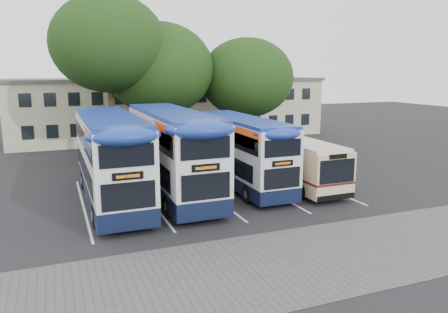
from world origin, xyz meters
name	(u,v)px	position (x,y,z in m)	size (l,w,h in m)	color
ground	(310,210)	(0.00, 0.00, 0.00)	(120.00, 120.00, 0.00)	black
paving_strip	(336,254)	(-2.00, -5.00, 0.01)	(40.00, 6.00, 0.01)	#595654
bay_lines	(208,193)	(-3.75, 5.00, 0.01)	(14.12, 11.00, 0.01)	silver
depot_building	(172,107)	(0.00, 26.99, 3.15)	(32.40, 8.40, 6.20)	#AEA98C
lamp_post	(251,91)	(6.00, 19.97, 5.08)	(0.25, 1.05, 9.06)	gray
tree_left	(109,43)	(-7.54, 16.81, 9.03)	(8.78, 8.78, 12.78)	black
tree_mid	(160,69)	(-3.34, 18.08, 7.12)	(9.03, 9.03, 10.97)	black
tree_right	(247,78)	(4.27, 17.30, 6.36)	(8.19, 8.19, 9.85)	black
bus_dd_left	(110,155)	(-9.20, 5.30, 2.61)	(2.76, 11.36, 4.74)	black
bus_dd_mid	(172,149)	(-5.75, 5.48, 2.66)	(2.81, 11.58, 4.83)	black
bus_dd_right	(241,149)	(-1.35, 5.70, 2.34)	(2.47, 10.20, 4.25)	black
bus_single	(289,158)	(1.76, 5.23, 1.65)	(2.49, 9.78, 2.92)	beige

